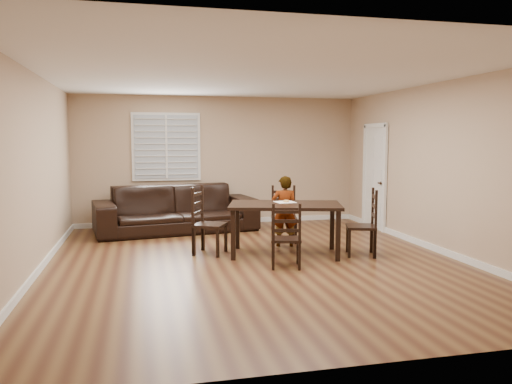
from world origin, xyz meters
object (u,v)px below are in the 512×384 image
chair_near (284,216)px  chair_right (369,225)px  child (284,211)px  donut (286,201)px  sofa (176,209)px  dining_table (285,209)px  chair_far (286,239)px  chair_left (202,223)px

chair_near → chair_right: (0.98, -1.40, 0.03)m
chair_right → child: size_ratio=0.87×
chair_near → child: (-0.12, -0.45, 0.15)m
child → chair_right: bearing=149.3°
chair_right → donut: bearing=-95.2°
donut → sofa: bearing=126.2°
dining_table → chair_right: 1.33m
chair_near → sofa: bearing=156.0°
chair_far → sofa: (-1.30, 3.23, 0.03)m
dining_table → chair_right: (1.26, -0.35, -0.24)m
dining_table → sofa: 2.83m
chair_left → sofa: chair_left is taller
chair_near → chair_left: bearing=-144.0°
chair_far → chair_left: bearing=-36.5°
chair_right → child: child is taller
chair_far → chair_near: bearing=-91.1°
dining_table → chair_left: chair_left is taller
dining_table → chair_right: size_ratio=1.83×
child → donut: 0.49m
dining_table → sofa: size_ratio=0.62×
chair_near → child: size_ratio=0.83×
chair_right → sofa: bearing=-115.3°
dining_table → donut: 0.22m
chair_near → sofa: (-1.81, 1.31, 0.00)m
dining_table → child: size_ratio=1.60×
chair_left → donut: bearing=-71.3°
chair_left → chair_right: (2.51, -0.72, -0.01)m
chair_far → sofa: bearing=-54.3°
chair_far → sofa: 3.48m
chair_right → donut: chair_right is taller
dining_table → sofa: (-1.53, 2.36, -0.27)m
chair_near → sofa: chair_near is taller
child → sofa: (-1.69, 1.76, -0.15)m
chair_left → chair_near: bearing=-39.3°
chair_right → chair_far: bearing=-52.0°
donut → sofa: sofa is taller
chair_left → chair_right: chair_left is taller
chair_left → dining_table: bearing=-79.6°
donut → dining_table: bearing=-111.5°
dining_table → donut: donut is taller
chair_far → sofa: chair_far is taller
chair_far → chair_right: (1.49, 0.51, 0.05)m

